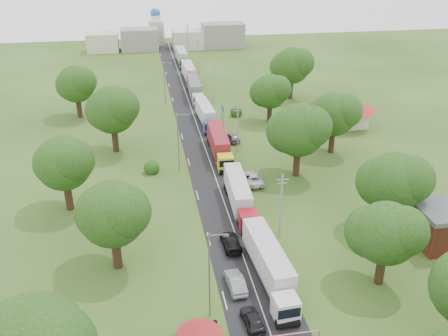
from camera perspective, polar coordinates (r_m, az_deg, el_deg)
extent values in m
plane|color=#2A4416|center=(70.45, 0.46, -5.18)|extent=(260.00, 260.00, 0.00)
cube|color=black|center=(88.03, -1.85, 1.36)|extent=(8.00, 200.00, 0.04)
cylinder|color=red|center=(50.35, 5.78, -18.57)|extent=(9.00, 0.12, 0.12)
cylinder|color=slate|center=(51.84, 10.82, -18.16)|extent=(0.10, 0.10, 1.00)
cone|color=maroon|center=(47.97, -2.87, -18.03)|extent=(4.40, 4.40, 1.10)
cylinder|color=slate|center=(100.69, -0.04, 5.77)|extent=(0.12, 0.12, 4.00)
cylinder|color=slate|center=(102.93, -0.26, 6.21)|extent=(0.12, 0.12, 4.00)
cube|color=#16259A|center=(101.29, -0.15, 6.84)|extent=(0.06, 3.00, 1.00)
cube|color=silver|center=(101.29, -0.15, 6.84)|extent=(0.07, 3.10, 0.06)
cylinder|color=gray|center=(63.44, 6.51, -4.39)|extent=(0.24, 0.24, 9.00)
cube|color=gray|center=(61.65, 6.68, -1.33)|extent=(1.60, 0.10, 0.10)
cube|color=gray|center=(61.87, 6.66, -1.74)|extent=(1.20, 0.10, 0.10)
cylinder|color=gray|center=(88.08, 1.57, 4.55)|extent=(0.24, 0.24, 9.00)
cube|color=gray|center=(86.80, 1.60, 6.89)|extent=(1.60, 0.10, 0.10)
cube|color=gray|center=(86.96, 1.60, 6.58)|extent=(1.20, 0.10, 0.10)
cylinder|color=gray|center=(114.27, -1.20, 9.48)|extent=(0.24, 0.24, 9.00)
cube|color=gray|center=(113.29, -1.21, 11.33)|extent=(1.60, 0.10, 0.10)
cube|color=gray|center=(113.41, -1.21, 11.09)|extent=(1.20, 0.10, 0.10)
cylinder|color=gray|center=(141.16, -2.96, 12.55)|extent=(0.24, 0.24, 9.00)
cube|color=gray|center=(140.37, -3.00, 14.06)|extent=(1.60, 0.10, 0.10)
cube|color=gray|center=(140.47, -2.99, 13.86)|extent=(1.20, 0.10, 0.10)
cylinder|color=gray|center=(168.42, -4.18, 14.62)|extent=(0.24, 0.24, 9.00)
cube|color=gray|center=(167.75, -4.22, 15.90)|extent=(1.60, 0.10, 0.10)
cube|color=gray|center=(167.83, -4.22, 15.73)|extent=(1.20, 0.10, 0.10)
cylinder|color=slate|center=(50.54, -1.69, -12.23)|extent=(0.16, 0.16, 10.00)
cube|color=slate|center=(47.92, -0.69, -7.67)|extent=(1.80, 0.10, 0.10)
cube|color=slate|center=(48.12, 0.26, -7.74)|extent=(0.50, 0.22, 0.15)
cylinder|color=slate|center=(80.97, -5.26, 2.90)|extent=(0.16, 0.16, 10.00)
cube|color=slate|center=(79.36, -4.74, 6.08)|extent=(1.80, 0.10, 0.10)
cube|color=slate|center=(79.48, -4.16, 6.01)|extent=(0.50, 0.22, 0.15)
cylinder|color=slate|center=(114.05, -6.82, 9.54)|extent=(0.16, 0.16, 10.00)
cube|color=slate|center=(112.91, -6.48, 11.86)|extent=(1.80, 0.10, 0.10)
cube|color=slate|center=(112.99, -6.07, 11.81)|extent=(0.50, 0.22, 0.15)
cylinder|color=#382616|center=(59.21, 17.43, -10.92)|extent=(1.04, 1.04, 3.85)
sphere|color=#18380F|center=(56.66, 18.05, -7.09)|extent=(7.00, 7.00, 7.00)
sphere|color=#18380F|center=(56.11, 19.74, -6.81)|extent=(5.50, 5.50, 5.50)
sphere|color=#18380F|center=(57.42, 16.53, -6.99)|extent=(6.00, 6.00, 6.00)
cylinder|color=#382616|center=(69.00, 18.35, -5.32)|extent=(1.08, 1.08, 4.20)
sphere|color=#18380F|center=(66.64, 18.94, -1.52)|extent=(7.70, 7.70, 7.70)
sphere|color=#18380F|center=(66.10, 20.52, -1.20)|extent=(6.05, 6.05, 6.05)
sphere|color=#18380F|center=(67.46, 17.53, -1.49)|extent=(6.60, 6.60, 6.60)
cylinder|color=#382616|center=(80.93, 8.29, 0.61)|extent=(1.12, 1.12, 4.55)
sphere|color=#18380F|center=(78.78, 8.54, 4.30)|extent=(8.40, 8.40, 8.40)
sphere|color=#18380F|center=(77.88, 9.90, 4.65)|extent=(6.60, 6.60, 6.60)
sphere|color=#18380F|center=(79.97, 7.37, 4.24)|extent=(7.20, 7.20, 7.20)
cylinder|color=#382616|center=(90.83, 12.21, 3.00)|extent=(1.08, 1.08, 4.20)
sphere|color=#18380F|center=(89.06, 12.51, 6.05)|extent=(7.70, 7.70, 7.70)
sphere|color=#18380F|center=(88.36, 13.65, 6.34)|extent=(6.05, 6.05, 6.05)
sphere|color=#18380F|center=(90.04, 11.50, 5.98)|extent=(6.60, 6.60, 6.60)
cylinder|color=#382616|center=(103.83, 5.22, 6.23)|extent=(1.04, 1.04, 3.85)
sphere|color=#18380F|center=(102.40, 5.32, 8.70)|extent=(7.00, 7.00, 7.00)
sphere|color=#18380F|center=(101.59, 6.17, 8.97)|extent=(5.50, 5.50, 5.50)
sphere|color=#18380F|center=(103.45, 4.59, 8.62)|extent=(6.00, 6.00, 6.00)
cylinder|color=#382616|center=(119.87, 7.62, 8.92)|extent=(1.12, 1.12, 4.55)
sphere|color=#18380F|center=(118.43, 7.78, 11.51)|extent=(8.40, 8.40, 8.40)
sphere|color=#18380F|center=(117.56, 8.69, 11.80)|extent=(6.60, 6.60, 6.60)
sphere|color=#18380F|center=(119.62, 6.99, 11.39)|extent=(7.20, 7.20, 7.20)
cylinder|color=#382616|center=(60.19, -12.17, -9.36)|extent=(1.08, 1.08, 4.20)
sphere|color=#18380F|center=(57.47, -12.64, -5.15)|extent=(7.70, 7.70, 7.70)
sphere|color=#18380F|center=(56.03, -11.34, -4.90)|extent=(6.05, 6.05, 6.05)
sphere|color=#18380F|center=(59.02, -13.61, -5.01)|extent=(6.60, 6.60, 6.60)
cylinder|color=#382616|center=(73.79, -17.35, -3.08)|extent=(1.08, 1.08, 4.20)
sphere|color=#18380F|center=(71.59, -17.87, 0.54)|extent=(7.70, 7.70, 7.70)
sphere|color=#18380F|center=(70.06, -16.95, 0.86)|extent=(6.05, 6.05, 6.05)
sphere|color=#18380F|center=(73.23, -18.54, 0.53)|extent=(6.60, 6.60, 6.60)
cylinder|color=#382616|center=(91.22, -12.34, 3.20)|extent=(1.12, 1.12, 4.55)
sphere|color=#18380F|center=(89.32, -12.67, 6.51)|extent=(8.40, 8.40, 8.40)
sphere|color=#18380F|center=(87.83, -11.76, 6.90)|extent=(6.60, 6.60, 6.60)
sphere|color=#18380F|center=(91.01, -13.36, 6.39)|extent=(7.20, 7.20, 7.20)
cylinder|color=#382616|center=(110.75, -16.23, 6.64)|extent=(1.08, 1.08, 4.20)
sphere|color=#18380F|center=(109.30, -16.55, 9.18)|extent=(7.70, 7.70, 7.70)
sphere|color=#18380F|center=(107.87, -15.93, 9.51)|extent=(6.05, 6.05, 6.05)
sphere|color=#18380F|center=(110.90, -17.02, 9.05)|extent=(6.60, 6.60, 6.60)
cube|color=beige|center=(104.19, 13.97, 5.68)|extent=(7.00, 5.00, 4.00)
cone|color=maroon|center=(103.28, 14.13, 7.20)|extent=(10.08, 10.08, 1.80)
cube|color=gray|center=(172.72, -9.63, 14.28)|extent=(12.00, 8.00, 7.00)
cube|color=beige|center=(173.63, -4.17, 14.44)|extent=(10.00, 8.00, 6.00)
cube|color=gray|center=(175.02, -0.14, 14.93)|extent=(14.00, 8.00, 8.00)
cube|color=beige|center=(173.17, -13.70, 13.79)|extent=(10.00, 8.00, 6.00)
cube|color=beige|center=(180.62, -7.73, 15.04)|extent=(5.00, 5.00, 8.00)
cylinder|color=silver|center=(179.81, -7.82, 16.60)|extent=(3.20, 3.20, 2.00)
sphere|color=#2659B2|center=(179.58, -7.85, 17.11)|extent=(3.40, 3.40, 3.40)
cube|color=silver|center=(52.46, 7.06, -15.60)|extent=(2.62, 2.62, 2.58)
cube|color=black|center=(51.34, 7.48, -16.18)|extent=(2.37, 0.17, 1.13)
cube|color=slate|center=(52.31, 7.37, -17.28)|extent=(2.28, 0.39, 0.36)
cube|color=slate|center=(58.34, 5.00, -11.67)|extent=(3.10, 11.97, 0.31)
cube|color=silver|center=(57.49, 5.00, -10.01)|extent=(3.33, 12.29, 3.09)
cylinder|color=black|center=(52.53, 7.29, -17.14)|extent=(2.42, 1.03, 1.03)
cylinder|color=black|center=(53.84, 6.71, -15.84)|extent=(2.42, 1.03, 1.03)
cylinder|color=black|center=(61.31, 4.15, -9.87)|extent=(2.42, 1.03, 1.03)
cylinder|color=black|center=(62.53, 3.81, -9.07)|extent=(2.42, 1.03, 1.03)
cube|color=maroon|center=(65.80, 2.79, -6.06)|extent=(2.47, 2.47, 2.48)
cube|color=black|center=(64.63, 3.02, -6.35)|extent=(2.28, 0.11, 1.09)
cube|color=slate|center=(65.39, 2.98, -7.31)|extent=(2.19, 0.34, 0.35)
cube|color=slate|center=(72.05, 1.60, -3.77)|extent=(2.74, 11.47, 0.30)
cube|color=silver|center=(71.46, 1.57, -2.40)|extent=(2.95, 11.78, 2.97)
cylinder|color=black|center=(65.62, 2.94, -7.24)|extent=(2.33, 0.99, 0.99)
cylinder|color=black|center=(67.09, 2.61, -6.43)|extent=(2.33, 0.99, 0.99)
cylinder|color=black|center=(75.15, 1.08, -2.66)|extent=(2.33, 0.99, 0.99)
cylinder|color=black|center=(76.44, 0.87, -2.14)|extent=(2.33, 0.99, 0.99)
cube|color=#CED118|center=(81.66, 0.16, 0.62)|extent=(2.56, 2.56, 2.60)
cube|color=black|center=(80.39, 0.31, 0.49)|extent=(2.39, 0.08, 1.14)
cube|color=slate|center=(81.04, 0.30, -0.40)|extent=(2.29, 0.31, 0.36)
cube|color=slate|center=(88.56, -0.65, 2.08)|extent=(2.69, 12.02, 0.31)
cube|color=maroon|center=(88.12, -0.69, 3.28)|extent=(2.91, 12.33, 3.12)
cylinder|color=black|center=(81.30, 0.27, -0.35)|extent=(2.44, 1.04, 1.04)
cylinder|color=black|center=(82.96, 0.05, 0.20)|extent=(2.44, 1.04, 1.04)
cylinder|color=black|center=(91.97, -1.02, 2.82)|extent=(2.44, 1.04, 1.04)
cylinder|color=black|center=(93.40, -1.16, 3.18)|extent=(2.44, 1.04, 1.04)
cube|color=#1A45A0|center=(97.26, -1.64, 4.71)|extent=(2.39, 2.39, 2.39)
cube|color=black|center=(96.07, -1.54, 4.65)|extent=(2.19, 0.12, 1.05)
cube|color=slate|center=(96.59, -1.54, 3.95)|extent=(2.11, 0.34, 0.33)
cube|color=slate|center=(103.74, -2.17, 5.60)|extent=(2.68, 11.07, 0.29)
cube|color=silver|center=(103.44, -2.21, 6.54)|extent=(2.89, 11.36, 2.86)
cylinder|color=black|center=(96.83, -1.56, 3.97)|extent=(2.24, 0.95, 0.95)
cylinder|color=black|center=(98.42, -1.70, 4.33)|extent=(2.24, 0.95, 0.95)
cylinder|color=black|center=(106.94, -2.41, 6.07)|extent=(2.24, 0.95, 0.95)
cylinder|color=black|center=(108.28, -2.51, 6.32)|extent=(2.24, 0.95, 0.95)
cube|color=silver|center=(113.52, -2.99, 7.80)|extent=(2.52, 2.52, 2.54)
cube|color=black|center=(112.25, -2.91, 7.79)|extent=(2.33, 0.10, 1.12)
cube|color=slate|center=(112.73, -2.90, 7.13)|extent=(2.24, 0.33, 0.36)
cube|color=slate|center=(120.50, -3.40, 8.44)|extent=(2.75, 11.74, 0.30)
cube|color=#55575D|center=(120.27, -3.44, 9.31)|extent=(2.96, 12.05, 3.04)
cylinder|color=black|center=(112.99, -2.92, 7.15)|extent=(2.38, 1.01, 1.01)
cylinder|color=black|center=(114.71, -3.03, 7.43)|extent=(2.38, 1.01, 1.01)
cylinder|color=black|center=(123.95, -3.59, 8.80)|extent=(2.38, 1.01, 1.01)
cylinder|color=black|center=(125.41, -3.67, 8.99)|extent=(2.38, 1.01, 1.01)
cube|color=#A4191D|center=(127.90, -3.70, 9.81)|extent=(2.47, 2.47, 2.54)
cube|color=black|center=(126.62, -3.64, 9.82)|extent=(2.34, 0.05, 1.12)
cube|color=slate|center=(127.05, -3.63, 9.23)|extent=(2.24, 0.28, 0.36)
cube|color=slate|center=(134.94, -4.03, 10.28)|extent=(2.49, 11.72, 0.30)
cube|color=#B9B9B9|center=(134.77, -4.07, 11.06)|extent=(2.69, 12.03, 3.05)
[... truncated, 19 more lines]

